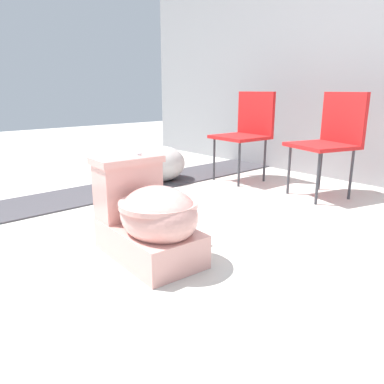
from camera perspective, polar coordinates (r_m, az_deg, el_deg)
The scene contains 6 objects.
ground_plane at distance 2.06m, azimuth -6.85°, elevation -9.18°, with size 14.00×14.00×0.00m, color beige.
gravel_strip at distance 3.34m, azimuth -12.39°, elevation 0.29°, with size 0.56×8.00×0.01m, color #423F44.
toilet at distance 1.93m, azimuth -6.62°, elevation -3.86°, with size 0.65×0.41×0.52m.
folding_chair_left at distance 3.65m, azimuth 8.48°, elevation 9.83°, with size 0.47×0.47×0.83m.
folding_chair_middle at distance 3.24m, azimuth 20.58°, elevation 8.34°, with size 0.55×0.55×0.83m.
boulder_near at distance 3.59m, azimuth -4.76°, elevation 4.31°, with size 0.50×0.43×0.34m, color #B7B2AD.
Camera 1 is at (1.56, -1.05, 0.85)m, focal length 35.00 mm.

